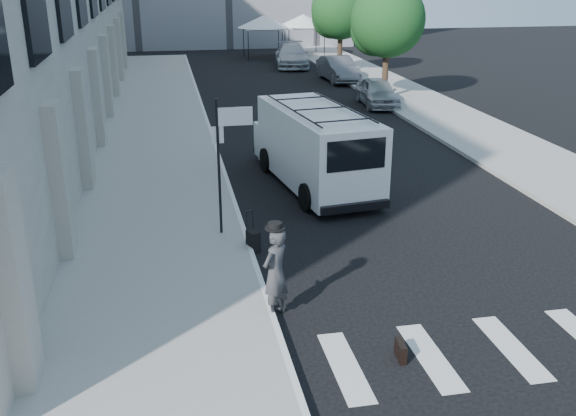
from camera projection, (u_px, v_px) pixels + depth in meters
name	position (u px, v px, depth m)	size (l,w,h in m)	color
ground	(352.00, 285.00, 14.27)	(120.00, 120.00, 0.00)	black
sidewalk_left	(157.00, 126.00, 28.19)	(4.50, 48.00, 0.15)	gray
sidewalk_right	(409.00, 98.00, 34.23)	(4.00, 56.00, 0.15)	gray
sign_pole	(227.00, 138.00, 15.86)	(1.03, 0.07, 3.50)	black
tree_near	(385.00, 23.00, 32.73)	(3.80, 3.83, 6.03)	black
tree_far	(339.00, 11.00, 41.00)	(3.80, 3.83, 6.03)	black
tent_left	(264.00, 22.00, 48.95)	(4.00, 4.00, 3.20)	black
tent_right	(303.00, 21.00, 49.98)	(4.00, 4.00, 3.20)	black
businessman	(275.00, 273.00, 12.69)	(0.69, 0.46, 1.90)	#353638
briefcase	(401.00, 351.00, 11.51)	(0.12, 0.44, 0.34)	black
suitcase	(253.00, 241.00, 15.87)	(0.35, 0.43, 1.02)	black
cargo_van	(314.00, 146.00, 20.42)	(3.02, 6.84, 2.48)	white
parked_car_a	(377.00, 92.00, 32.47)	(1.64, 4.09, 1.39)	#A9ACB1
parked_car_b	(338.00, 69.00, 39.48)	(1.59, 4.56, 1.50)	#55575C
parked_car_c	(292.00, 55.00, 45.23)	(2.22, 5.47, 1.59)	#B4B7BD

